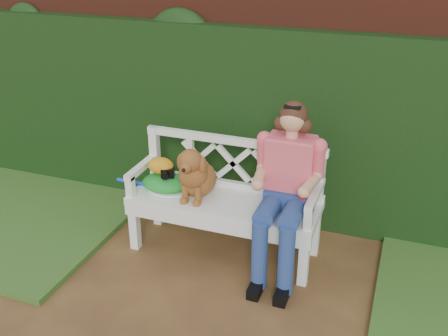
% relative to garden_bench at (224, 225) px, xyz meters
% --- Properties ---
extents(ground, '(60.00, 60.00, 0.00)m').
position_rel_garden_bench_xyz_m(ground, '(0.12, -1.01, -0.24)').
color(ground, '#462E1A').
extents(brick_wall, '(10.00, 0.30, 2.20)m').
position_rel_garden_bench_xyz_m(brick_wall, '(0.12, 0.89, 0.86)').
color(brick_wall, '#5F2518').
rests_on(brick_wall, ground).
extents(ivy_hedge, '(10.00, 0.18, 1.70)m').
position_rel_garden_bench_xyz_m(ivy_hedge, '(0.12, 0.67, 0.61)').
color(ivy_hedge, '#193510').
rests_on(ivy_hedge, ground).
extents(garden_bench, '(1.59, 0.62, 0.48)m').
position_rel_garden_bench_xyz_m(garden_bench, '(0.00, 0.00, 0.00)').
color(garden_bench, white).
rests_on(garden_bench, ground).
extents(seated_woman, '(0.67, 0.80, 1.26)m').
position_rel_garden_bench_xyz_m(seated_woman, '(0.51, -0.02, 0.39)').
color(seated_woman, '#CE365B').
rests_on(seated_woman, ground).
extents(dog, '(0.38, 0.46, 0.45)m').
position_rel_garden_bench_xyz_m(dog, '(-0.22, -0.03, 0.47)').
color(dog, brown).
rests_on(dog, garden_bench).
extents(tennis_racket, '(0.71, 0.33, 0.03)m').
position_rel_garden_bench_xyz_m(tennis_racket, '(-0.50, -0.01, 0.26)').
color(tennis_racket, white).
rests_on(tennis_racket, garden_bench).
extents(green_bag, '(0.46, 0.40, 0.13)m').
position_rel_garden_bench_xyz_m(green_bag, '(-0.50, -0.01, 0.31)').
color(green_bag, '#216F2B').
rests_on(green_bag, garden_bench).
extents(camera_item, '(0.13, 0.11, 0.07)m').
position_rel_garden_bench_xyz_m(camera_item, '(-0.47, -0.02, 0.41)').
color(camera_item, black).
rests_on(camera_item, green_bag).
extents(baseball_glove, '(0.23, 0.18, 0.14)m').
position_rel_garden_bench_xyz_m(baseball_glove, '(-0.54, 0.01, 0.44)').
color(baseball_glove, orange).
rests_on(baseball_glove, green_bag).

